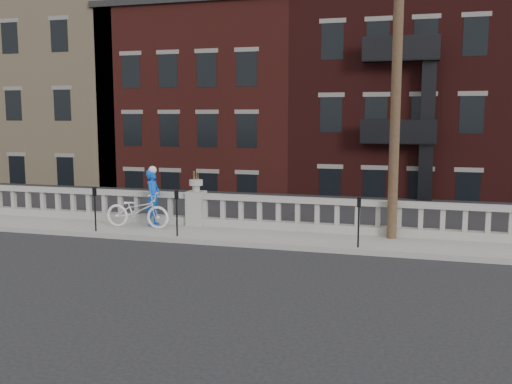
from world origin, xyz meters
TOP-DOWN VIEW (x-y plane):
  - ground at (0.00, 0.00)m, footprint 120.00×120.00m
  - sidewalk at (0.00, 3.00)m, footprint 32.00×2.20m
  - balustrade at (0.00, 3.95)m, footprint 28.00×0.34m
  - planter_pedestal at (0.00, 3.95)m, footprint 0.55×0.55m
  - lower_level at (0.56, 23.04)m, footprint 80.00×44.00m
  - utility_pole at (6.20, 3.60)m, footprint 1.60×0.28m
  - parking_meter_b at (-2.60, 2.15)m, footprint 0.10×0.09m
  - parking_meter_c at (0.11, 2.15)m, footprint 0.10×0.09m
  - parking_meter_d at (5.39, 2.15)m, footprint 0.10×0.09m
  - bicycle at (-1.62, 3.00)m, footprint 2.14×0.79m
  - cyclist at (-1.29, 3.48)m, footprint 0.45×0.67m

SIDE VIEW (x-z plane):
  - ground at x=0.00m, z-range 0.00..0.00m
  - sidewalk at x=0.00m, z-range 0.00..0.15m
  - balustrade at x=0.00m, z-range 0.13..1.16m
  - bicycle at x=-1.62m, z-range 0.15..1.26m
  - planter_pedestal at x=0.00m, z-range -0.05..1.71m
  - parking_meter_b at x=-2.60m, z-range 0.32..1.68m
  - parking_meter_c at x=0.11m, z-range 0.32..1.68m
  - parking_meter_d at x=5.39m, z-range 0.32..1.68m
  - cyclist at x=-1.29m, z-range 0.15..1.97m
  - lower_level at x=0.56m, z-range -7.77..13.03m
  - utility_pole at x=6.20m, z-range 0.24..10.24m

